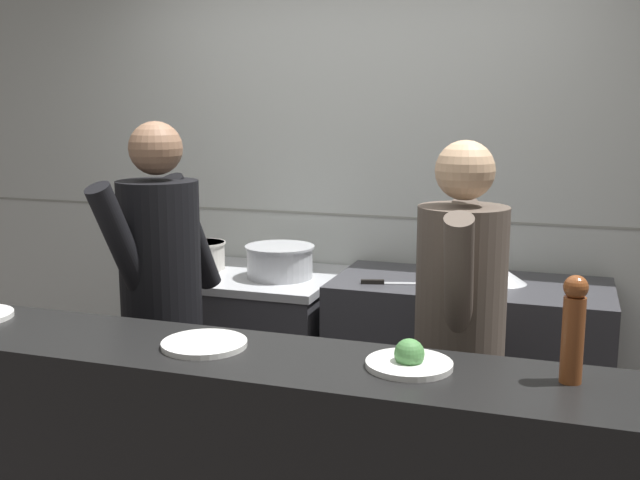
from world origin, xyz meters
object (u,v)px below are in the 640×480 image
object	(u,v)px
pepper_mill	(573,327)
mixing_bowl_steel	(504,276)
sauce_pot	(280,261)
chefs_knife	(392,283)
oven_range	(246,352)
chef_head_cook	(161,298)
chef_sous	(459,336)
plated_dish_appetiser	(204,344)
stock_pot	(204,255)
plated_dish_dessert	(409,360)

from	to	relation	value
pepper_mill	mixing_bowl_steel	bearing A→B (deg)	101.92
sauce_pot	chefs_knife	world-z (taller)	sauce_pot
chefs_knife	oven_range	bearing A→B (deg)	169.53
sauce_pot	chef_head_cook	bearing A→B (deg)	-107.31
oven_range	pepper_mill	size ratio (longest dim) A/B	3.18
oven_range	chef_sous	bearing A→B (deg)	-33.80
oven_range	plated_dish_appetiser	distance (m)	1.65
plated_dish_appetiser	chef_sous	size ratio (longest dim) A/B	0.17
sauce_pot	chef_head_cook	distance (m)	0.80
chef_head_cook	chef_sous	world-z (taller)	chef_head_cook
chef_sous	pepper_mill	bearing A→B (deg)	-61.69
stock_pot	chefs_knife	xyz separation A→B (m)	(1.07, -0.16, -0.03)
chefs_knife	plated_dish_appetiser	xyz separation A→B (m)	(-0.30, -1.31, 0.08)
mixing_bowl_steel	plated_dish_appetiser	xyz separation A→B (m)	(-0.80, -1.50, 0.05)
stock_pot	pepper_mill	xyz separation A→B (m)	(1.87, -1.43, 0.19)
pepper_mill	oven_range	bearing A→B (deg)	138.97
plated_dish_appetiser	chef_head_cook	xyz separation A→B (m)	(-0.55, 0.67, -0.06)
chef_sous	mixing_bowl_steel	bearing A→B (deg)	79.53
oven_range	pepper_mill	world-z (taller)	pepper_mill
chefs_knife	plated_dish_appetiser	size ratio (longest dim) A/B	1.29
mixing_bowl_steel	chef_sous	world-z (taller)	chef_sous
pepper_mill	chefs_knife	bearing A→B (deg)	122.40
stock_pot	sauce_pot	size ratio (longest dim) A/B	0.66
mixing_bowl_steel	pepper_mill	world-z (taller)	pepper_mill
mixing_bowl_steel	pepper_mill	bearing A→B (deg)	-78.08
oven_range	plated_dish_appetiser	size ratio (longest dim) A/B	3.55
sauce_pot	pepper_mill	size ratio (longest dim) A/B	1.17
plated_dish_appetiser	mixing_bowl_steel	bearing A→B (deg)	61.97
sauce_pot	chef_head_cook	world-z (taller)	chef_head_cook
chef_sous	chef_head_cook	bearing A→B (deg)	173.39
sauce_pot	plated_dish_dessert	world-z (taller)	plated_dish_dessert
oven_range	stock_pot	world-z (taller)	stock_pot
plated_dish_appetiser	pepper_mill	distance (m)	1.12
sauce_pot	plated_dish_appetiser	xyz separation A→B (m)	(0.31, -1.43, 0.04)
sauce_pot	chef_sous	bearing A→B (deg)	-37.76
mixing_bowl_steel	plated_dish_dessert	bearing A→B (deg)	-95.47
plated_dish_dessert	chef_sous	world-z (taller)	chef_sous
oven_range	chefs_knife	size ratio (longest dim) A/B	2.75
chef_sous	plated_dish_dessert	bearing A→B (deg)	-100.81
sauce_pot	pepper_mill	xyz separation A→B (m)	(1.42, -1.38, 0.19)
plated_dish_dessert	chef_head_cook	distance (m)	1.37
stock_pot	plated_dish_dessert	size ratio (longest dim) A/B	0.92
plated_dish_dessert	pepper_mill	xyz separation A→B (m)	(0.45, 0.03, 0.14)
chefs_knife	chef_sous	size ratio (longest dim) A/B	0.22
sauce_pot	plated_dish_appetiser	size ratio (longest dim) A/B	1.30
stock_pot	plated_dish_appetiser	size ratio (longest dim) A/B	0.86
mixing_bowl_steel	stock_pot	bearing A→B (deg)	-179.19
chefs_knife	pepper_mill	distance (m)	1.52
chefs_knife	chef_head_cook	bearing A→B (deg)	-142.77
plated_dish_appetiser	chef_head_cook	distance (m)	0.87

